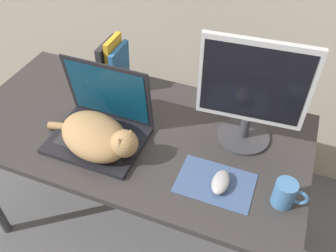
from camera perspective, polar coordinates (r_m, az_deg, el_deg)
desk at (r=1.51m, az=-5.31°, el=-2.26°), size 1.41×0.71×0.71m
laptop at (r=1.41m, az=-10.73°, el=0.12°), size 0.36×0.28×0.29m
cat at (r=1.35m, az=-11.22°, el=-1.67°), size 0.42×0.30×0.15m
external_monitor at (r=1.30m, az=13.32°, el=5.22°), size 0.39×0.21×0.43m
mousepad at (r=1.28m, az=7.59°, el=-9.05°), size 0.27×0.18×0.00m
computer_mouse at (r=1.26m, az=8.44°, el=-8.90°), size 0.06×0.11×0.04m
book_row at (r=1.64m, az=-8.73°, el=9.71°), size 0.09×0.16×0.24m
mug at (r=1.24m, az=18.32°, el=-10.27°), size 0.11×0.07×0.10m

